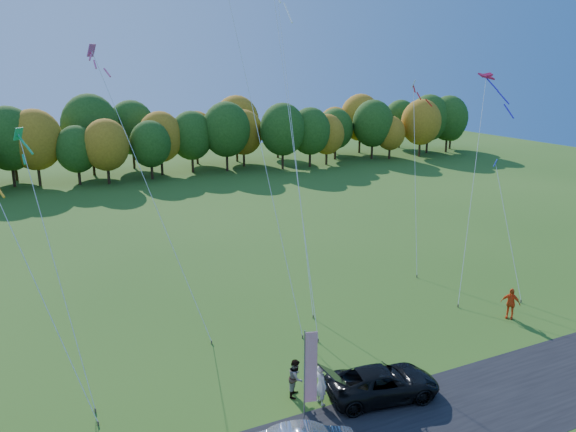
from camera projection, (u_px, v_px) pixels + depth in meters
name	position (u px, v px, depth m)	size (l,w,h in m)	color
ground	(343.00, 387.00, 26.75)	(160.00, 160.00, 0.00)	#2B5717
tree_line	(127.00, 180.00, 74.49)	(116.00, 12.00, 10.00)	#1E4711
black_suv	(383.00, 383.00, 25.77)	(2.43, 5.26, 1.46)	black
person_tailgate_a	(321.00, 384.00, 25.23)	(0.70, 0.46, 1.93)	silver
person_tailgate_b	(296.00, 378.00, 25.89)	(0.88, 0.69, 1.81)	gray
person_east	(510.00, 303.00, 33.77)	(1.12, 0.47, 1.92)	#E94C15
feather_flag	(310.00, 366.00, 23.48)	(0.56, 0.20, 4.34)	#999999
kite_delta_blue	(251.00, 99.00, 32.74)	(3.31, 11.70, 25.21)	#4C3F33
kite_parafoil_orange	(291.00, 116.00, 37.51)	(5.43, 13.97, 23.45)	#4C3F33
kite_delta_red	(292.00, 131.00, 33.00)	(3.08, 10.93, 22.39)	#4C3F33
kite_parafoil_rainbow	(474.00, 181.00, 38.43)	(9.24, 7.71, 14.55)	#4C3F33
kite_diamond_yellow	(37.00, 287.00, 24.57)	(3.89, 6.97, 11.32)	#4C3F33
kite_diamond_green	(56.00, 268.00, 25.23)	(2.18, 5.93, 12.38)	#4C3F33
kite_diamond_white	(415.00, 174.00, 42.78)	(5.04, 7.88, 13.97)	#4C3F33
kite_diamond_pink	(150.00, 192.00, 31.47)	(4.57, 8.75, 16.36)	#4C3F33
kite_diamond_blue_low	(508.00, 229.00, 37.79)	(2.55, 5.73, 8.67)	#4C3F33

